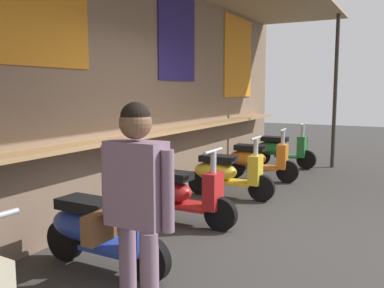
# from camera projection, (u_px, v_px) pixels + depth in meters

# --- Properties ---
(ground_plane) EXTENTS (32.73, 32.73, 0.00)m
(ground_plane) POSITION_uv_depth(u_px,v_px,m) (261.00, 237.00, 4.77)
(ground_plane) COLOR #383533
(market_stall_facade) EXTENTS (11.69, 2.20, 3.35)m
(market_stall_facade) POSITION_uv_depth(u_px,v_px,m) (124.00, 74.00, 5.41)
(market_stall_facade) COLOR #7F6651
(market_stall_facade) RESTS_ON ground_plane
(scooter_blue) EXTENTS (0.46, 1.40, 0.97)m
(scooter_blue) POSITION_uv_depth(u_px,v_px,m) (97.00, 228.00, 3.89)
(scooter_blue) COLOR #233D9E
(scooter_blue) RESTS_ON ground_plane
(scooter_red) EXTENTS (0.46, 1.40, 0.97)m
(scooter_red) POSITION_uv_depth(u_px,v_px,m) (178.00, 193.00, 5.21)
(scooter_red) COLOR red
(scooter_red) RESTS_ON ground_plane
(scooter_yellow) EXTENTS (0.46, 1.40, 0.97)m
(scooter_yellow) POSITION_uv_depth(u_px,v_px,m) (225.00, 173.00, 6.51)
(scooter_yellow) COLOR gold
(scooter_yellow) RESTS_ON ground_plane
(scooter_orange) EXTENTS (0.50, 1.40, 0.97)m
(scooter_orange) POSITION_uv_depth(u_px,v_px,m) (256.00, 159.00, 7.76)
(scooter_orange) COLOR orange
(scooter_orange) RESTS_ON ground_plane
(scooter_green) EXTENTS (0.46, 1.40, 0.97)m
(scooter_green) POSITION_uv_depth(u_px,v_px,m) (280.00, 149.00, 9.11)
(scooter_green) COLOR #237533
(scooter_green) RESTS_ON ground_plane
(shopper_with_handbag) EXTENTS (0.30, 0.63, 1.58)m
(shopper_with_handbag) POSITION_uv_depth(u_px,v_px,m) (135.00, 199.00, 2.73)
(shopper_with_handbag) COLOR gray
(shopper_with_handbag) RESTS_ON ground_plane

